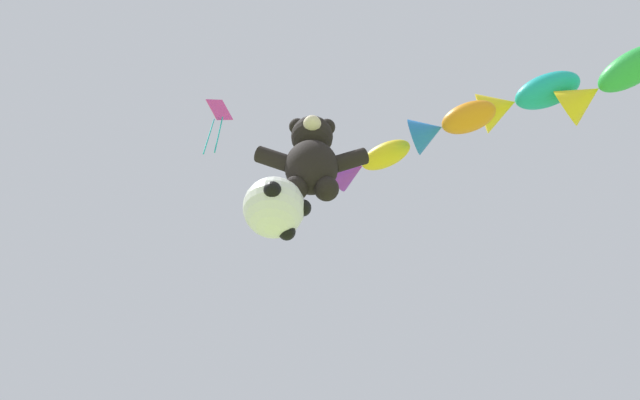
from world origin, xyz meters
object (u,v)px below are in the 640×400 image
fish_kite_goldfin (368,164)px  soccer_ball_kite (275,208)px  teddy_bear_kite (312,157)px  fish_kite_emerald (606,84)px  fish_kite_tangerine (448,125)px  fish_kite_teal (522,99)px  diamond_kite (218,116)px

fish_kite_goldfin → soccer_ball_kite: bearing=-129.2°
teddy_bear_kite → fish_kite_emerald: (6.41, -0.46, 2.08)m
fish_kite_tangerine → fish_kite_emerald: fish_kite_tangerine is taller
fish_kite_teal → diamond_kite: bearing=175.1°
fish_kite_tangerine → diamond_kite: size_ratio=0.99×
soccer_ball_kite → diamond_kite: size_ratio=0.54×
fish_kite_tangerine → fish_kite_emerald: bearing=-24.6°
fish_kite_teal → fish_kite_emerald: (1.38, -0.88, -0.67)m
fish_kite_emerald → fish_kite_tangerine: bearing=155.4°
fish_kite_teal → fish_kite_emerald: 1.77m
fish_kite_teal → diamond_kite: size_ratio=1.12×
soccer_ball_kite → fish_kite_teal: 7.06m
teddy_bear_kite → soccer_ball_kite: teddy_bear_kite is taller
fish_kite_emerald → fish_kite_goldfin: bearing=148.7°
fish_kite_goldfin → fish_kite_teal: 4.12m
fish_kite_tangerine → fish_kite_teal: (1.74, -0.55, 0.33)m
teddy_bear_kite → diamond_kite: bearing=155.9°
fish_kite_goldfin → fish_kite_tangerine: fish_kite_goldfin is taller
soccer_ball_kite → fish_kite_tangerine: 5.59m
diamond_kite → fish_kite_emerald: bearing=-9.8°
soccer_ball_kite → fish_kite_teal: (5.65, 0.49, 4.19)m
fish_kite_goldfin → fish_kite_tangerine: size_ratio=1.02×
fish_kite_goldfin → fish_kite_tangerine: (1.79, -1.56, -0.32)m
soccer_ball_kite → fish_kite_goldfin: bearing=50.8°
fish_kite_goldfin → fish_kite_tangerine: 2.40m
fish_kite_tangerine → fish_kite_emerald: size_ratio=1.02×
diamond_kite → fish_kite_teal: bearing=-4.9°
fish_kite_tangerine → fish_kite_goldfin: bearing=138.9°
soccer_ball_kite → fish_kite_goldfin: (2.12, 2.60, 4.18)m
fish_kite_goldfin → fish_kite_teal: bearing=-30.9°
diamond_kite → fish_kite_tangerine: bearing=-0.8°
fish_kite_tangerine → fish_kite_teal: fish_kite_teal is taller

